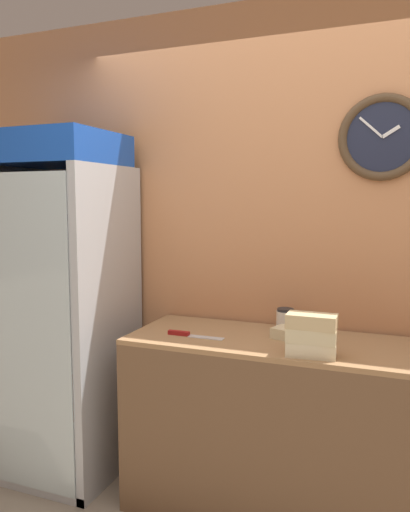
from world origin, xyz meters
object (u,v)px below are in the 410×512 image
at_px(sandwich_stack_bottom, 311,349).
at_px(chefs_knife, 188,334).
at_px(sandwich_stack_middle, 311,335).
at_px(condiment_jar, 285,319).
at_px(sandwich_stack_top, 312,321).
at_px(sandwich_flat_left, 293,334).
at_px(beverage_cooler, 68,291).

bearing_deg(sandwich_stack_bottom, chefs_knife, 170.87).
xyz_separation_m(sandwich_stack_bottom, sandwich_stack_middle, (0.00, 0.00, 0.06)).
bearing_deg(condiment_jar, sandwich_stack_middle, -63.76).
height_order(sandwich_stack_middle, sandwich_stack_top, sandwich_stack_top).
relative_size(sandwich_flat_left, chefs_knife, 0.73).
bearing_deg(sandwich_stack_middle, sandwich_stack_top, 0.00).
height_order(beverage_cooler, sandwich_stack_bottom, beverage_cooler).
bearing_deg(sandwich_stack_bottom, sandwich_stack_middle, 0.00).
height_order(sandwich_stack_bottom, sandwich_stack_top, sandwich_stack_top).
bearing_deg(beverage_cooler, chefs_knife, -7.85).
relative_size(sandwich_stack_bottom, chefs_knife, 0.75).
xyz_separation_m(sandwich_stack_bottom, sandwich_flat_left, (-0.13, 0.24, -0.00)).
xyz_separation_m(beverage_cooler, sandwich_stack_top, (1.48, -0.22, -0.00)).
relative_size(beverage_cooler, chefs_knife, 6.57).
distance_m(sandwich_stack_bottom, sandwich_stack_middle, 0.06).
distance_m(sandwich_stack_top, condiment_jar, 0.49).
bearing_deg(sandwich_stack_bottom, sandwich_stack_top, 0.00).
distance_m(sandwich_stack_bottom, condiment_jar, 0.48).
distance_m(sandwich_stack_middle, chefs_knife, 0.67).
height_order(beverage_cooler, chefs_knife, beverage_cooler).
relative_size(beverage_cooler, sandwich_stack_middle, 8.86).
xyz_separation_m(sandwich_flat_left, chefs_knife, (-0.52, -0.14, -0.02)).
height_order(sandwich_flat_left, condiment_jar, condiment_jar).
xyz_separation_m(sandwich_stack_bottom, sandwich_stack_top, (0.00, 0.00, 0.13)).
relative_size(sandwich_stack_bottom, sandwich_stack_top, 1.04).
distance_m(beverage_cooler, condiment_jar, 1.29).
xyz_separation_m(beverage_cooler, sandwich_stack_bottom, (1.48, -0.22, -0.13)).
relative_size(sandwich_stack_middle, sandwich_stack_top, 1.02).
xyz_separation_m(sandwich_stack_bottom, chefs_knife, (-0.65, 0.10, -0.02)).
distance_m(beverage_cooler, sandwich_flat_left, 1.35).
distance_m(sandwich_stack_middle, sandwich_stack_top, 0.06).
relative_size(sandwich_flat_left, condiment_jar, 1.96).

